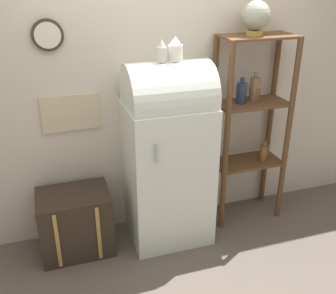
% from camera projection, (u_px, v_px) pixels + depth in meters
% --- Properties ---
extents(ground_plane, '(12.00, 12.00, 0.00)m').
position_uv_depth(ground_plane, '(177.00, 250.00, 3.44)').
color(ground_plane, '#60564C').
extents(wall_back, '(7.00, 0.09, 2.70)m').
position_uv_depth(wall_back, '(156.00, 83.00, 3.37)').
color(wall_back, beige).
rests_on(wall_back, ground_plane).
extents(refrigerator, '(0.69, 0.61, 1.60)m').
position_uv_depth(refrigerator, '(168.00, 152.00, 3.32)').
color(refrigerator, silver).
rests_on(refrigerator, ground_plane).
extents(suitcase_trunk, '(0.59, 0.45, 0.55)m').
position_uv_depth(suitcase_trunk, '(76.00, 222.00, 3.34)').
color(suitcase_trunk, '#33281E').
rests_on(suitcase_trunk, ground_plane).
extents(shelf_unit, '(0.66, 0.36, 1.74)m').
position_uv_depth(shelf_unit, '(251.00, 119.00, 3.55)').
color(shelf_unit, brown).
rests_on(shelf_unit, ground_plane).
extents(globe, '(0.23, 0.23, 0.27)m').
position_uv_depth(globe, '(256.00, 16.00, 3.17)').
color(globe, '#AD8942').
rests_on(globe, shelf_unit).
extents(vase_left, '(0.07, 0.07, 0.17)m').
position_uv_depth(vase_left, '(162.00, 51.00, 2.94)').
color(vase_left, beige).
rests_on(vase_left, refrigerator).
extents(vase_center, '(0.12, 0.12, 0.19)m').
position_uv_depth(vase_center, '(175.00, 49.00, 2.99)').
color(vase_center, white).
rests_on(vase_center, refrigerator).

